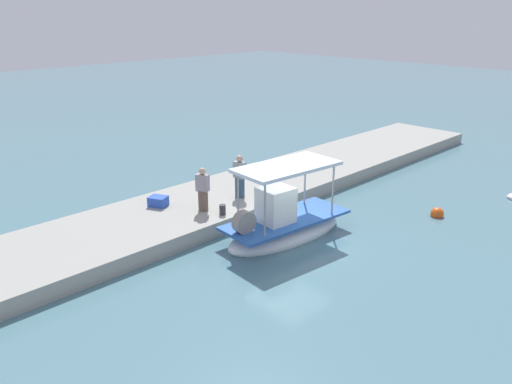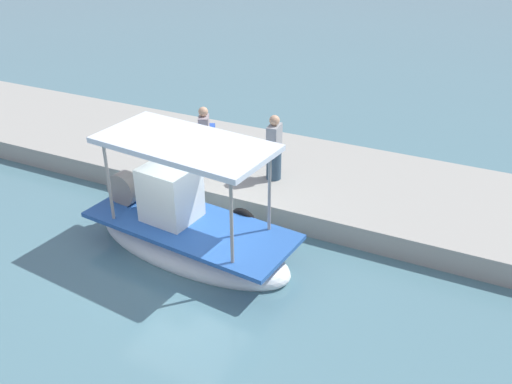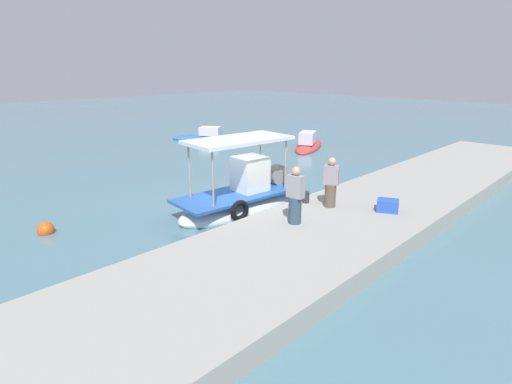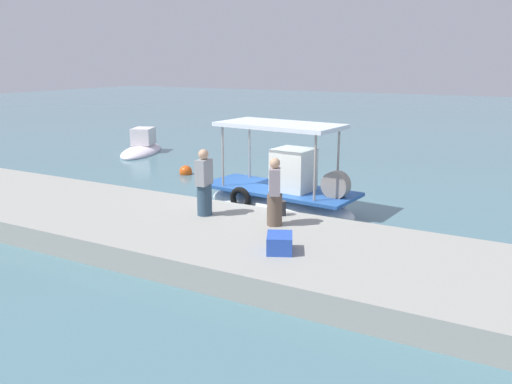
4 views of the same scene
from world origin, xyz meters
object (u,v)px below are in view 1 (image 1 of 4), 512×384
object	(u,v)px
main_fishing_boat	(284,224)
mooring_bollard	(223,210)
fisherman_by_crate	(203,191)
cargo_crate	(158,201)
marker_buoy	(437,214)
fisherman_near_bollard	(240,178)

from	to	relation	value
main_fishing_boat	mooring_bollard	world-z (taller)	main_fishing_boat
fisherman_by_crate	mooring_bollard	world-z (taller)	fisherman_by_crate
cargo_crate	marker_buoy	size ratio (longest dim) A/B	1.28
fisherman_near_bollard	mooring_bollard	distance (m)	2.10
main_fishing_boat	fisherman_by_crate	bearing A→B (deg)	-66.77
main_fishing_boat	cargo_crate	distance (m)	5.09
main_fishing_boat	fisherman_by_crate	distance (m)	3.34
main_fishing_boat	fisherman_by_crate	world-z (taller)	main_fishing_boat
main_fishing_boat	fisherman_near_bollard	world-z (taller)	main_fishing_boat
cargo_crate	fisherman_near_bollard	bearing A→B (deg)	152.96
fisherman_near_bollard	marker_buoy	world-z (taller)	fisherman_near_bollard
fisherman_near_bollard	marker_buoy	xyz separation A→B (m)	(-5.08, 6.05, -1.26)
fisherman_near_bollard	cargo_crate	distance (m)	3.35
main_fishing_boat	fisherman_near_bollard	xyz separation A→B (m)	(-0.73, -3.07, 0.87)
fisherman_near_bollard	cargo_crate	bearing A→B (deg)	-27.04
fisherman_near_bollard	cargo_crate	world-z (taller)	fisherman_near_bollard
fisherman_near_bollard	mooring_bollard	world-z (taller)	fisherman_near_bollard
fisherman_near_bollard	fisherman_by_crate	distance (m)	2.00
fisherman_near_bollard	cargo_crate	size ratio (longest dim) A/B	2.61
fisherman_near_bollard	marker_buoy	distance (m)	8.00
mooring_bollard	fisherman_by_crate	bearing A→B (deg)	-75.11
fisherman_by_crate	mooring_bollard	xyz separation A→B (m)	(-0.22, 0.84, -0.57)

